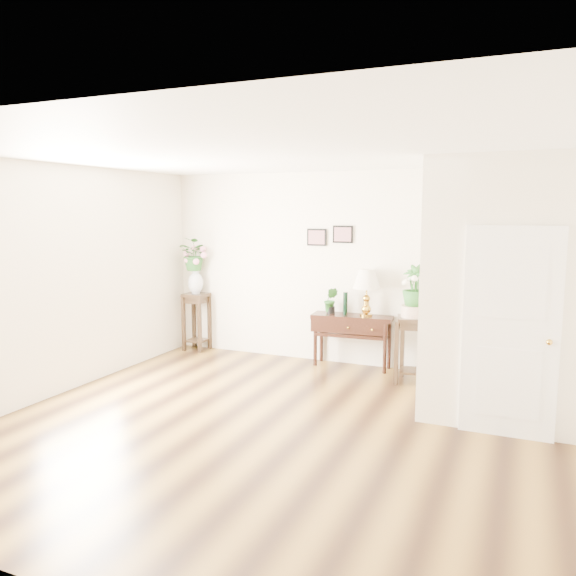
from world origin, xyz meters
The scene contains 20 objects.
floor centered at (0.00, 0.00, 0.00)m, with size 6.00×5.50×0.02m, color brown.
ceiling centered at (0.00, 0.00, 2.80)m, with size 6.00×5.50×0.02m, color white.
wall_back centered at (0.00, 2.75, 1.40)m, with size 6.00×0.02×2.80m, color silver.
wall_front centered at (0.00, -2.75, 1.40)m, with size 6.00×0.02×2.80m, color silver.
wall_left centered at (-3.00, 0.00, 1.40)m, with size 0.02×5.50×2.80m, color silver.
partition centered at (2.10, 1.77, 1.40)m, with size 1.80×1.95×2.80m, color silver.
door centered at (2.10, 0.78, 1.05)m, with size 0.90×0.05×2.10m, color white.
art_print_left centered at (-0.65, 2.73, 1.85)m, with size 0.30×0.02×0.25m, color black.
art_print_right centered at (-0.25, 2.73, 1.90)m, with size 0.30×0.02×0.25m, color black.
wall_ornament centered at (1.16, 1.90, 2.05)m, with size 0.51×0.51×0.07m, color gold.
console_table centered at (-0.04, 2.57, 0.38)m, with size 1.14×0.38×0.76m, color black.
table_lamp centered at (0.16, 2.57, 1.11)m, with size 0.38×0.38×0.67m, color #B58A29.
green_vase centered at (-0.15, 2.57, 0.93)m, with size 0.07×0.07×0.32m, color black.
potted_plant centered at (-0.37, 2.57, 0.94)m, with size 0.20×0.16×0.36m, color #235C20.
plant_stand_a centered at (-2.65, 2.57, 0.46)m, with size 0.36×0.36×0.92m, color #2D2118.
porcelain_vase centered at (-2.65, 2.57, 1.15)m, with size 0.24×0.24×0.41m, color silver, non-canonical shape.
lily_arrangement centered at (-2.65, 2.57, 1.59)m, with size 0.48×0.42×0.53m, color #235C20.
plant_stand_b centered at (0.90, 2.19, 0.44)m, with size 0.41×0.41×0.87m, color #2D2118.
ceramic_bowl centered at (0.90, 2.19, 0.95)m, with size 0.34×0.34×0.15m, color #C0B19A.
narcissus centered at (0.90, 2.19, 1.27)m, with size 0.32×0.32×0.56m, color #235C20.
Camera 1 is at (2.22, -5.02, 2.24)m, focal length 35.00 mm.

